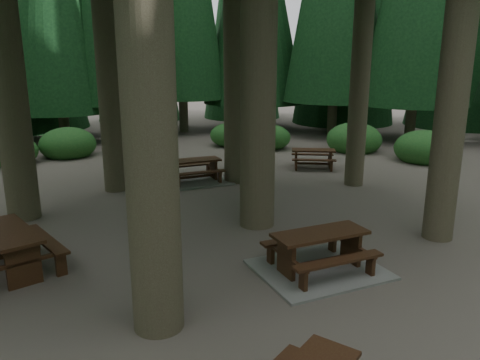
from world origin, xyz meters
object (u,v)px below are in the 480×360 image
picnic_table_d (313,156)px  picnic_table_c (194,174)px  picnic_table_a (319,258)px  picnic_table_b (10,244)px

picnic_table_d → picnic_table_c: bearing=-148.5°
picnic_table_c → picnic_table_d: 4.76m
picnic_table_c → picnic_table_d: size_ratio=1.17×
picnic_table_c → picnic_table_d: picnic_table_c is taller
picnic_table_d → picnic_table_a: bearing=-92.4°
picnic_table_a → picnic_table_d: picnic_table_a is taller
picnic_table_a → picnic_table_b: picnic_table_b is taller
picnic_table_c → picnic_table_d: bearing=2.9°
picnic_table_b → picnic_table_a: bearing=-130.2°
picnic_table_a → picnic_table_d: (5.26, 7.20, 0.19)m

